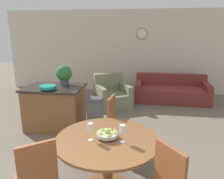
{
  "coord_description": "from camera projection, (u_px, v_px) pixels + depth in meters",
  "views": [
    {
      "loc": [
        0.7,
        -1.32,
        2.03
      ],
      "look_at": [
        0.12,
        2.72,
        0.93
      ],
      "focal_mm": 35.0,
      "sensor_mm": 36.0,
      "label": 1
    }
  ],
  "objects": [
    {
      "name": "wall_back",
      "position": [
        123.0,
        52.0,
        7.3
      ],
      "size": [
        8.0,
        0.09,
        2.7
      ],
      "color": "beige",
      "rests_on": "ground_plane"
    },
    {
      "name": "dining_table",
      "position": [
        107.0,
        150.0,
        2.78
      ],
      "size": [
        1.32,
        1.32,
        0.73
      ],
      "color": "brown",
      "rests_on": "ground_plane"
    },
    {
      "name": "dining_chair_near_left",
      "position": [
        37.0,
        178.0,
        2.29
      ],
      "size": [
        0.59,
        0.59,
        0.99
      ],
      "rotation": [
        0.0,
        0.0,
        6.95
      ],
      "color": "brown",
      "rests_on": "ground_plane"
    },
    {
      "name": "dining_chair_far_side",
      "position": [
        118.0,
        124.0,
        3.64
      ],
      "size": [
        0.47,
        0.47,
        0.99
      ],
      "rotation": [
        0.0,
        0.0,
        4.59
      ],
      "color": "brown",
      "rests_on": "ground_plane"
    },
    {
      "name": "fruit_bowl",
      "position": [
        107.0,
        134.0,
        2.73
      ],
      "size": [
        0.27,
        0.27,
        0.13
      ],
      "color": "#B7B29E",
      "rests_on": "dining_table"
    },
    {
      "name": "wine_glass_left",
      "position": [
        91.0,
        128.0,
        2.64
      ],
      "size": [
        0.07,
        0.07,
        0.22
      ],
      "color": "silver",
      "rests_on": "dining_table"
    },
    {
      "name": "wine_glass_right",
      "position": [
        122.0,
        129.0,
        2.6
      ],
      "size": [
        0.07,
        0.07,
        0.22
      ],
      "color": "silver",
      "rests_on": "dining_table"
    },
    {
      "name": "kitchen_island",
      "position": [
        55.0,
        107.0,
        4.65
      ],
      "size": [
        1.2,
        0.85,
        0.91
      ],
      "color": "brown",
      "rests_on": "ground_plane"
    },
    {
      "name": "teal_bowl",
      "position": [
        48.0,
        87.0,
        4.3
      ],
      "size": [
        0.32,
        0.32,
        0.08
      ],
      "color": "teal",
      "rests_on": "kitchen_island"
    },
    {
      "name": "potted_plant",
      "position": [
        64.0,
        74.0,
        4.64
      ],
      "size": [
        0.34,
        0.34,
        0.42
      ],
      "color": "#4C4C51",
      "rests_on": "kitchen_island"
    },
    {
      "name": "trash_bin",
      "position": [
        95.0,
        115.0,
        4.42
      ],
      "size": [
        0.3,
        0.24,
        0.75
      ],
      "color": "#56565B",
      "rests_on": "ground_plane"
    },
    {
      "name": "couch",
      "position": [
        171.0,
        92.0,
        6.51
      ],
      "size": [
        2.12,
        1.01,
        0.75
      ],
      "rotation": [
        0.0,
        0.0,
        -0.02
      ],
      "color": "maroon",
      "rests_on": "ground_plane"
    },
    {
      "name": "armchair",
      "position": [
        112.0,
        96.0,
        5.99
      ],
      "size": [
        1.16,
        1.17,
        0.88
      ],
      "rotation": [
        0.0,
        0.0,
        0.49
      ],
      "color": "#7A7F5B",
      "rests_on": "ground_plane"
    }
  ]
}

